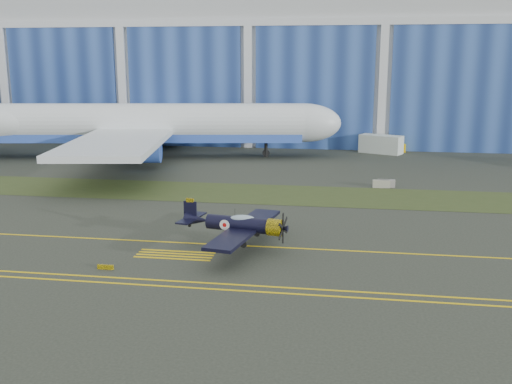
% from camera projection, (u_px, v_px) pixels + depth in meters
% --- Properties ---
extents(ground, '(260.00, 260.00, 0.00)m').
position_uv_depth(ground, '(405.00, 235.00, 51.20)').
color(ground, '#35392F').
rests_on(ground, ground).
extents(grass_median, '(260.00, 10.00, 0.02)m').
position_uv_depth(grass_median, '(394.00, 198.00, 64.69)').
color(grass_median, '#475128').
rests_on(grass_median, ground).
extents(hangar, '(220.00, 45.70, 30.00)m').
position_uv_depth(hangar, '(378.00, 58.00, 117.14)').
color(hangar, silver).
rests_on(hangar, ground).
extents(taxiway_centreline, '(200.00, 0.20, 0.02)m').
position_uv_depth(taxiway_centreline, '(411.00, 254.00, 46.38)').
color(taxiway_centreline, yellow).
rests_on(taxiway_centreline, ground).
extents(edge_line_near, '(80.00, 0.20, 0.02)m').
position_uv_depth(edge_line_near, '(425.00, 302.00, 37.22)').
color(edge_line_near, yellow).
rests_on(edge_line_near, ground).
extents(edge_line_far, '(80.00, 0.20, 0.02)m').
position_uv_depth(edge_line_far, '(423.00, 296.00, 38.18)').
color(edge_line_far, yellow).
rests_on(edge_line_far, ground).
extents(hold_short_ladder, '(6.00, 2.40, 0.02)m').
position_uv_depth(hold_short_ladder, '(175.00, 255.00, 46.12)').
color(hold_short_ladder, yellow).
rests_on(hold_short_ladder, ground).
extents(guard_board_left, '(1.20, 0.15, 0.35)m').
position_uv_depth(guard_board_left, '(105.00, 267.00, 42.93)').
color(guard_board_left, yellow).
rests_on(guard_board_left, ground).
extents(warbird, '(11.69, 13.33, 3.50)m').
position_uv_depth(warbird, '(238.00, 224.00, 47.12)').
color(warbird, black).
rests_on(warbird, ground).
extents(jetliner, '(74.75, 66.38, 23.22)m').
position_uv_depth(jetliner, '(144.00, 80.00, 89.61)').
color(jetliner, white).
rests_on(jetliner, ground).
extents(shipping_container, '(7.13, 5.15, 2.87)m').
position_uv_depth(shipping_container, '(381.00, 144.00, 95.50)').
color(shipping_container, silver).
rests_on(shipping_container, ground).
extents(tug, '(2.53, 1.85, 1.34)m').
position_uv_depth(tug, '(397.00, 148.00, 96.83)').
color(tug, '#FFCC00').
rests_on(tug, ground).
extents(barrier_a, '(2.04, 0.74, 0.90)m').
position_uv_depth(barrier_a, '(381.00, 184.00, 70.10)').
color(barrier_a, '#9F9E8A').
rests_on(barrier_a, ground).
extents(barrier_b, '(2.01, 0.63, 0.90)m').
position_uv_depth(barrier_b, '(386.00, 183.00, 70.35)').
color(barrier_b, gray).
rests_on(barrier_b, ground).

